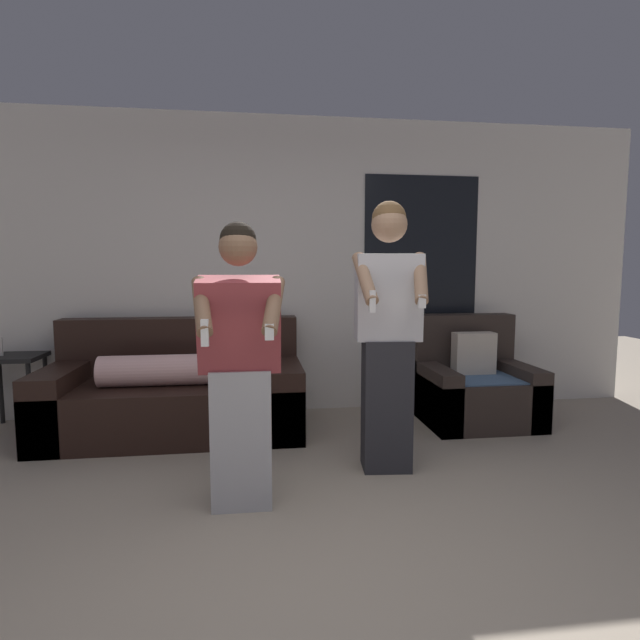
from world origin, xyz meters
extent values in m
plane|color=tan|center=(0.00, 0.00, 0.00)|extent=(14.00, 14.00, 0.00)
cube|color=silver|center=(0.00, 2.80, 1.35)|extent=(6.89, 0.06, 2.70)
cube|color=black|center=(1.32, 2.76, 1.55)|extent=(1.10, 0.01, 1.30)
cube|color=black|center=(-0.90, 2.23, 0.21)|extent=(2.01, 0.97, 0.42)
cube|color=black|center=(-0.90, 2.61, 0.66)|extent=(2.01, 0.22, 0.48)
cube|color=black|center=(-1.76, 2.23, 0.28)|extent=(0.28, 0.97, 0.56)
cube|color=black|center=(-0.03, 2.23, 0.28)|extent=(0.28, 0.97, 0.56)
cylinder|color=beige|center=(-0.90, 2.11, 0.54)|extent=(1.10, 0.24, 0.24)
cube|color=#332823|center=(1.64, 2.18, 0.20)|extent=(0.93, 0.82, 0.41)
cube|color=#332823|center=(1.64, 2.49, 0.66)|extent=(0.93, 0.20, 0.51)
cube|color=#332823|center=(1.27, 2.18, 0.25)|extent=(0.18, 0.82, 0.51)
cube|color=#332823|center=(2.01, 2.18, 0.25)|extent=(0.18, 0.82, 0.51)
cube|color=slate|center=(1.64, 2.14, 0.41)|extent=(0.79, 0.66, 0.01)
cube|color=beige|center=(1.64, 2.24, 0.60)|extent=(0.36, 0.14, 0.36)
cube|color=black|center=(-2.24, 2.53, 0.60)|extent=(0.45, 0.41, 0.04)
cylinder|color=black|center=(-2.06, 2.37, 0.29)|extent=(0.04, 0.04, 0.58)
cylinder|color=black|center=(-2.43, 2.70, 0.29)|extent=(0.04, 0.04, 0.58)
cylinder|color=black|center=(-2.06, 2.70, 0.29)|extent=(0.04, 0.04, 0.58)
cube|color=#B2B2B7|center=(-0.34, 0.92, 0.39)|extent=(0.33, 0.24, 0.78)
cube|color=#99383D|center=(-0.34, 0.89, 1.03)|extent=(0.44, 0.31, 0.53)
sphere|color=brown|center=(-0.34, 0.88, 1.45)|extent=(0.21, 0.21, 0.21)
sphere|color=black|center=(-0.34, 0.89, 1.48)|extent=(0.20, 0.20, 0.20)
cylinder|color=brown|center=(-0.53, 0.74, 1.14)|extent=(0.14, 0.36, 0.30)
cube|color=white|center=(-0.50, 0.59, 1.03)|extent=(0.04, 0.04, 0.13)
cylinder|color=brown|center=(-0.16, 0.74, 1.14)|extent=(0.15, 0.36, 0.30)
cube|color=white|center=(-0.19, 0.59, 1.03)|extent=(0.04, 0.04, 0.08)
cube|color=#28282D|center=(0.60, 1.30, 0.44)|extent=(0.34, 0.27, 0.87)
cube|color=silver|center=(0.60, 1.30, 1.15)|extent=(0.44, 0.28, 0.56)
sphere|color=#A37A5B|center=(0.60, 1.29, 1.61)|extent=(0.23, 0.23, 0.23)
sphere|color=brown|center=(0.60, 1.30, 1.65)|extent=(0.22, 0.22, 0.22)
cylinder|color=#A37A5B|center=(0.41, 1.16, 1.27)|extent=(0.11, 0.36, 0.33)
cube|color=white|center=(0.43, 1.01, 1.14)|extent=(0.04, 0.04, 0.13)
cylinder|color=#A37A5B|center=(0.76, 1.13, 1.27)|extent=(0.17, 0.37, 0.33)
cube|color=white|center=(0.72, 0.98, 1.14)|extent=(0.05, 0.04, 0.08)
camera|label=1|loc=(-0.27, -1.84, 1.33)|focal=28.00mm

